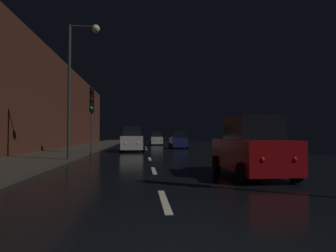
% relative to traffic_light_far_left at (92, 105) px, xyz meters
% --- Properties ---
extents(ground, '(25.50, 84.00, 0.02)m').
position_rel_traffic_light_far_left_xyz_m(ground, '(4.25, 6.48, -3.70)').
color(ground, black).
extents(sidewalk_left, '(4.40, 84.00, 0.15)m').
position_rel_traffic_light_far_left_xyz_m(sidewalk_left, '(-2.30, 6.48, -3.61)').
color(sidewalk_left, '#38332B').
rests_on(sidewalk_left, ground).
extents(building_facade_left, '(0.80, 63.00, 9.30)m').
position_rel_traffic_light_far_left_xyz_m(building_facade_left, '(-4.90, 2.98, 0.96)').
color(building_facade_left, '#472319').
rests_on(building_facade_left, ground).
extents(lane_centerline, '(0.16, 28.00, 0.01)m').
position_rel_traffic_light_far_left_xyz_m(lane_centerline, '(4.25, -2.37, -3.68)').
color(lane_centerline, beige).
rests_on(lane_centerline, ground).
extents(traffic_light_far_left, '(0.31, 0.46, 5.06)m').
position_rel_traffic_light_far_left_xyz_m(traffic_light_far_left, '(0.00, 0.00, 0.00)').
color(traffic_light_far_left, '#38383A').
rests_on(traffic_light_far_left, ground).
extents(streetlamp_overhead, '(1.70, 0.44, 7.58)m').
position_rel_traffic_light_far_left_xyz_m(streetlamp_overhead, '(0.24, -5.80, 1.30)').
color(streetlamp_overhead, '#2D2D30').
rests_on(streetlamp_overhead, ground).
extents(car_approaching_headlights, '(2.03, 4.40, 2.22)m').
position_rel_traffic_light_far_left_xyz_m(car_approaching_headlights, '(2.95, 3.47, -2.67)').
color(car_approaching_headlights, silver).
rests_on(car_approaching_headlights, ground).
extents(car_parked_right_near, '(1.96, 4.24, 2.13)m').
position_rel_traffic_light_far_left_xyz_m(car_parked_right_near, '(7.70, -11.54, -2.71)').
color(car_parked_right_near, maroon).
rests_on(car_parked_right_near, ground).
extents(car_parked_right_far, '(1.73, 3.75, 1.89)m').
position_rel_traffic_light_far_left_xyz_m(car_parked_right_far, '(7.70, 8.45, -2.83)').
color(car_parked_right_far, '#141E51').
rests_on(car_parked_right_far, ground).
extents(car_distant_taillights, '(1.75, 3.79, 1.91)m').
position_rel_traffic_light_far_left_xyz_m(car_distant_taillights, '(5.86, 17.89, -2.82)').
color(car_distant_taillights, silver).
rests_on(car_distant_taillights, ground).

